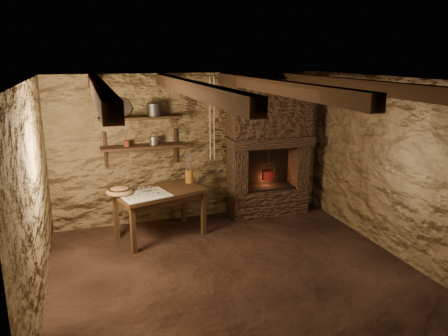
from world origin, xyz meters
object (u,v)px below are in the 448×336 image
object	(u,v)px
work_table	(160,212)
wooden_bowl	(119,192)
stoneware_jug	(189,170)
iron_stockpot	(154,110)
red_pot	(268,174)

from	to	relation	value
work_table	wooden_bowl	bearing A→B (deg)	165.22
work_table	stoneware_jug	world-z (taller)	stoneware_jug
stoneware_jug	wooden_bowl	size ratio (longest dim) A/B	1.22
work_table	iron_stockpot	bearing A→B (deg)	66.78
iron_stockpot	red_pot	bearing A→B (deg)	-3.67
stoneware_jug	red_pot	bearing A→B (deg)	-7.92
wooden_bowl	red_pot	world-z (taller)	red_pot
iron_stockpot	red_pot	xyz separation A→B (m)	(1.87, -0.12, -1.15)
iron_stockpot	wooden_bowl	bearing A→B (deg)	-139.51
stoneware_jug	iron_stockpot	size ratio (longest dim) A/B	2.04
stoneware_jug	iron_stockpot	xyz separation A→B (m)	(-0.47, 0.25, 0.93)
wooden_bowl	stoneware_jug	bearing A→B (deg)	14.62
stoneware_jug	wooden_bowl	bearing A→B (deg)	-178.63
stoneware_jug	wooden_bowl	world-z (taller)	stoneware_jug
stoneware_jug	red_pot	world-z (taller)	stoneware_jug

